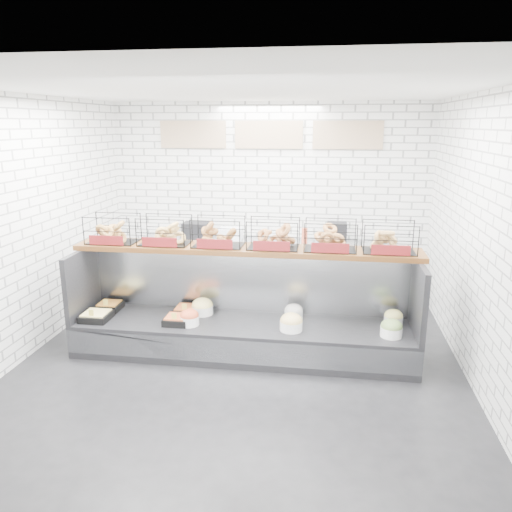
# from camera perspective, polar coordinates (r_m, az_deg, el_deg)

# --- Properties ---
(ground) EXTENTS (5.50, 5.50, 0.00)m
(ground) POSITION_cam_1_polar(r_m,az_deg,el_deg) (5.85, -1.98, -12.25)
(ground) COLOR black
(ground) RESTS_ON ground
(room_shell) EXTENTS (5.02, 5.51, 3.01)m
(room_shell) POSITION_cam_1_polar(r_m,az_deg,el_deg) (5.83, -1.10, 8.89)
(room_shell) COLOR white
(room_shell) RESTS_ON ground
(display_case) EXTENTS (4.00, 0.90, 1.20)m
(display_case) POSITION_cam_1_polar(r_m,az_deg,el_deg) (6.02, -1.43, -8.01)
(display_case) COLOR black
(display_case) RESTS_ON ground
(bagel_shelf) EXTENTS (4.10, 0.50, 0.40)m
(bagel_shelf) POSITION_cam_1_polar(r_m,az_deg,el_deg) (5.86, -1.15, 2.27)
(bagel_shelf) COLOR #41230E
(bagel_shelf) RESTS_ON display_case
(prep_counter) EXTENTS (4.00, 0.60, 1.20)m
(prep_counter) POSITION_cam_1_polar(r_m,az_deg,el_deg) (7.92, 1.07, -1.21)
(prep_counter) COLOR #93969B
(prep_counter) RESTS_ON ground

